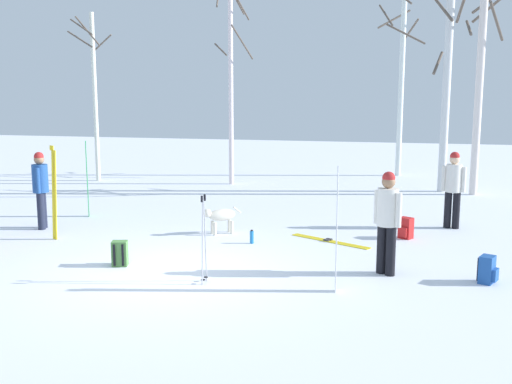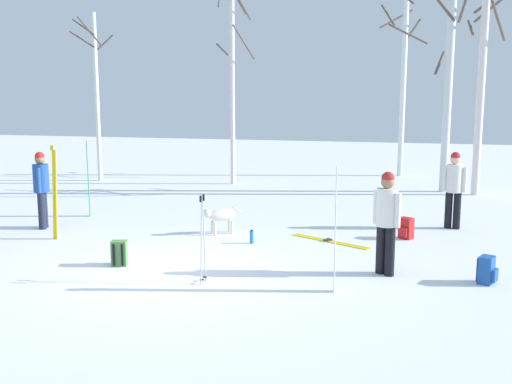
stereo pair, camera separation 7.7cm
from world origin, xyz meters
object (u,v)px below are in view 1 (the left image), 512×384
Objects in this scene: ski_pair_planted_2 at (87,179)px; water_bottle_0 at (252,237)px; backpack_1 at (488,270)px; dog at (220,216)px; person_0 at (453,185)px; ski_poles_0 at (204,236)px; ski_pair_planted_1 at (54,193)px; ski_pair_planted_0 at (337,230)px; backpack_2 at (406,228)px; birch_tree_4 at (481,64)px; birch_tree_3 at (446,90)px; birch_tree_0 at (94,93)px; person_1 at (41,185)px; ski_pair_lying_0 at (330,241)px; birch_tree_1 at (231,68)px; backpack_0 at (120,254)px; birch_tree_2 at (401,74)px; person_2 at (387,216)px.

ski_pair_planted_2 reaches higher than water_bottle_0.
backpack_1 is (8.82, -3.00, -0.71)m from ski_pair_planted_2.
person_0 is at bearing 21.25° from dog.
ski_pair_planted_2 is at bearing 137.46° from ski_poles_0.
ski_pair_planted_1 reaches higher than dog.
person_0 is at bearing 94.52° from backpack_1.
ski_pair_planted_0 is 4.33× the size of backpack_2.
birch_tree_3 is at bearing 157.65° from birch_tree_4.
ski_pair_planted_2 reaches higher than backpack_2.
ski_pair_planted_2 is 11.53m from birch_tree_4.
backpack_2 is at bearing -29.48° from birch_tree_0.
ski_pair_planted_1 is at bearing -42.79° from person_1.
ski_pair_planted_0 reaches higher than dog.
ski_pair_lying_0 is at bearing -36.19° from birch_tree_0.
ski_pair_lying_0 is at bearing 4.23° from person_1.
birch_tree_3 is at bearing 1.62° from birch_tree_1.
person_1 is 0.28× the size of birch_tree_3.
birch_tree_1 reaches higher than backpack_0.
birch_tree_2 is (-1.44, 8.85, 2.75)m from person_0.
ski_poles_0 is 11.10m from birch_tree_1.
birch_tree_3 reaches higher than ski_pair_planted_2.
birch_tree_4 is (2.35, -3.87, 0.11)m from birch_tree_2.
birch_tree_1 reaches higher than person_2.
backpack_1 is (8.22, -0.74, -0.75)m from ski_pair_planted_1.
dog is at bearing -107.51° from birch_tree_2.
ski_pair_planted_2 is 6.13m from ski_poles_0.
birch_tree_0 is 0.78× the size of birch_tree_1.
birch_tree_4 is at bearing 57.01° from water_bottle_0.
birch_tree_2 is (7.38, 11.27, 2.75)m from person_1.
ski_pair_planted_1 is at bearing -97.70° from birch_tree_1.
birch_tree_1 is at bearing 121.26° from ski_pair_lying_0.
person_1 is 1.45m from ski_pair_planted_2.
birch_tree_2 reaches higher than water_bottle_0.
ski_pair_planted_0 is (2.88, -3.12, 0.56)m from dog.
ski_pair_lying_0 is at bearing 99.52° from ski_pair_planted_0.
ski_poles_0 is (4.82, -2.72, -0.23)m from person_1.
backpack_0 is (-3.29, -2.67, 0.20)m from ski_pair_lying_0.
water_bottle_0 is at bearing 160.72° from backpack_1.
ski_pair_planted_2 reaches higher than backpack_0.
ski_poles_0 is 3.20× the size of backpack_0.
dog is 9.58m from birch_tree_4.
person_1 is 11.94m from birch_tree_3.
person_1 is 4.07m from dog.
ski_pair_planted_0 reaches higher than water_bottle_0.
birch_tree_1 is at bearing 74.90° from person_1.
backpack_1 is 14.98m from birch_tree_0.
ski_pair_planted_2 is (0.30, 1.42, -0.06)m from person_1.
ski_pair_lying_0 is at bearing -95.38° from birch_tree_2.
backpack_1 is at bearing -18.79° from ski_pair_planted_2.
backpack_2 is (3.02, 3.87, -0.54)m from ski_poles_0.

